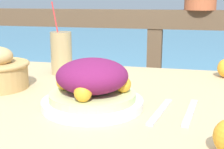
% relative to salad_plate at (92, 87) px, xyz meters
% --- Properties ---
extents(patio_table, '(1.11, 0.75, 0.77)m').
position_rel_salad_plate_xyz_m(patio_table, '(0.06, 0.11, -0.16)').
color(patio_table, tan).
rests_on(patio_table, ground_plane).
extents(railing_fence, '(2.80, 0.08, 0.98)m').
position_rel_salad_plate_xyz_m(railing_fence, '(0.06, 0.85, -0.08)').
color(railing_fence, brown).
rests_on(railing_fence, ground_plane).
extents(sea_backdrop, '(12.00, 4.00, 0.51)m').
position_rel_salad_plate_xyz_m(sea_backdrop, '(0.06, 3.35, -0.57)').
color(sea_backdrop, teal).
rests_on(sea_backdrop, ground_plane).
extents(salad_plate, '(0.25, 0.25, 0.12)m').
position_rel_salad_plate_xyz_m(salad_plate, '(0.00, 0.00, 0.00)').
color(salad_plate, silver).
rests_on(salad_plate, patio_table).
extents(drink_glass, '(0.07, 0.07, 0.25)m').
position_rel_salad_plate_xyz_m(drink_glass, '(-0.21, 0.31, 0.02)').
color(drink_glass, tan).
rests_on(drink_glass, patio_table).
extents(fork, '(0.05, 0.18, 0.00)m').
position_rel_salad_plate_xyz_m(fork, '(0.16, 0.00, -0.05)').
color(fork, silver).
rests_on(fork, patio_table).
extents(knife, '(0.04, 0.18, 0.00)m').
position_rel_salad_plate_xyz_m(knife, '(0.23, 0.01, -0.05)').
color(knife, silver).
rests_on(knife, patio_table).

